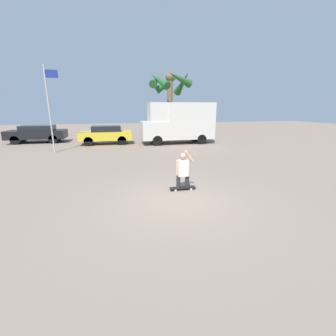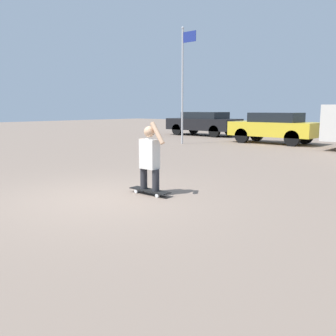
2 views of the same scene
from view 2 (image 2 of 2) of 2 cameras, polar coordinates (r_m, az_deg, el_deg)
ground_plane at (r=7.17m, az=-10.64°, el=-4.66°), size 80.00×80.00×0.00m
skateboard at (r=7.40m, az=-2.79°, el=-3.46°), size 0.94×0.24×0.09m
person_skateboarder at (r=7.28m, az=-2.84°, el=1.89°), size 0.64×0.22×1.34m
parked_car_yellow at (r=18.81m, az=15.85°, el=6.05°), size 4.12×1.72×1.48m
parked_car_black at (r=23.61m, az=5.47°, el=6.90°), size 4.58×1.94×1.46m
flagpole at (r=17.95m, az=2.35°, el=13.36°), size 0.82×0.12×5.39m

